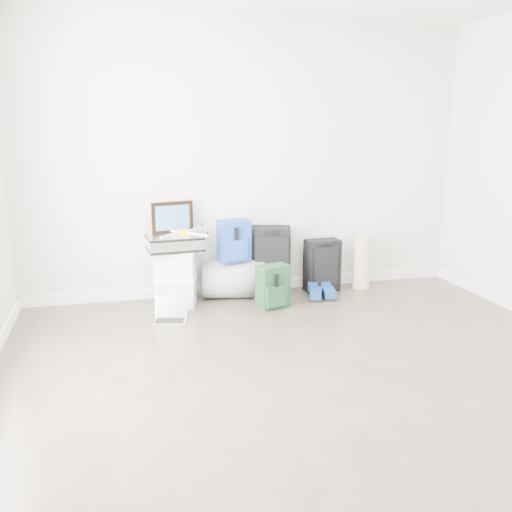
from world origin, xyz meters
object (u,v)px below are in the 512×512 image
object	(u,v)px
large_suitcase	(268,261)
laptop	(170,315)
duffel_bag	(234,279)
carry_on	(322,266)
boxes_stack	(176,277)
briefcase	(175,243)

from	to	relation	value
large_suitcase	laptop	distance (m)	1.23
duffel_bag	carry_on	distance (m)	0.94
laptop	duffel_bag	bearing A→B (deg)	51.27
duffel_bag	carry_on	bearing A→B (deg)	11.09
boxes_stack	briefcase	size ratio (longest dim) A/B	1.09
boxes_stack	laptop	distance (m)	0.50
briefcase	carry_on	xyz separation A→B (m)	(1.53, 0.07, -0.34)
boxes_stack	large_suitcase	size ratio (longest dim) A/B	0.78
briefcase	duffel_bag	size ratio (longest dim) A/B	0.81
duffel_bag	large_suitcase	xyz separation A→B (m)	(0.36, 0.03, 0.16)
briefcase	duffel_bag	bearing A→B (deg)	4.16
boxes_stack	laptop	xyz separation A→B (m)	(-0.10, -0.44, -0.22)
large_suitcase	carry_on	world-z (taller)	large_suitcase
duffel_bag	laptop	xyz separation A→B (m)	(-0.69, -0.52, -0.14)
briefcase	carry_on	world-z (taller)	briefcase
briefcase	large_suitcase	distance (m)	0.99
carry_on	duffel_bag	bearing A→B (deg)	175.44
carry_on	boxes_stack	bearing A→B (deg)	178.91
carry_on	briefcase	bearing A→B (deg)	178.91
large_suitcase	duffel_bag	bearing A→B (deg)	-160.39
briefcase	large_suitcase	size ratio (longest dim) A/B	0.72
boxes_stack	laptop	world-z (taller)	boxes_stack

